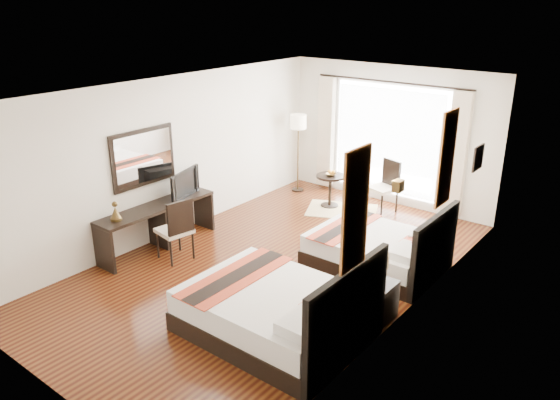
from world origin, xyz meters
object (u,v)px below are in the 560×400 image
Objects in this scene: bed_near at (278,311)px; fruit_bowl at (331,175)px; television at (181,183)px; desk_chair at (176,241)px; table_lamp at (379,262)px; console_desk at (158,226)px; bed_far at (379,250)px; vase at (367,286)px; side_table at (330,191)px; window_chair at (383,196)px; nightstand at (375,301)px; floor_lamp at (298,127)px.

fruit_bowl is (-1.91, 4.13, 0.37)m from bed_near.
television is 0.81× the size of desk_chair.
table_lamp is 0.18× the size of console_desk.
bed_far is 2.68m from fruit_bowl.
television reaches higher than fruit_bowl.
vase is at bearing -67.35° from bed_far.
console_desk reaches higher than side_table.
bed_far is 9.54× the size of fruit_bowl.
table_lamp is 3.45m from desk_chair.
bed_near reaches higher than desk_chair.
table_lamp is at bearing -47.77° from side_table.
table_lamp is 3.99m from console_desk.
bed_far is 1.87× the size of desk_chair.
console_desk is at bearing -110.67° from fruit_bowl.
console_desk is 4.43m from window_chair.
desk_chair is at bearing -157.07° from television.
window_chair is at bearing 116.64° from nightstand.
bed_near is 1.12× the size of bed_far.
nightstand is at bearing 53.30° from bed_near.
vase is 0.19× the size of side_table.
desk_chair is 4.06m from floor_lamp.
television is at bearing -113.92° from fruit_bowl.
television reaches higher than console_desk.
bed_near reaches higher than vase.
vase is 0.15× the size of television.
floor_lamp is (-3.78, 3.34, 0.66)m from table_lamp.
side_table is at bearing 129.52° from vase.
nightstand is 0.51× the size of desk_chair.
console_desk is at bearing -175.44° from nightstand.
television is 1.10m from desk_chair.
fruit_bowl is (-2.68, 3.26, 0.13)m from vase.
bed_near reaches higher than window_chair.
bed_far reaches higher than vase.
television is (-3.93, 0.12, 0.23)m from table_lamp.
floor_lamp is (-3.82, 3.45, 1.17)m from nightstand.
window_chair reaches higher than nightstand.
bed_near is 17.30× the size of vase.
table_lamp reaches higher than fruit_bowl.
nightstand is 3.44m from desk_chair.
vase is 0.62× the size of fruit_bowl.
table_lamp is 0.47× the size of television.
bed_far is 1.52m from nightstand.
console_desk reaches higher than fruit_bowl.
fruit_bowl reaches higher than nightstand.
television is (-3.17, 1.30, 0.68)m from bed_near.
bed_near is 4.58m from side_table.
television is (-3.28, -1.13, 0.71)m from bed_far.
window_chair is at bearing 26.13° from fruit_bowl.
floor_lamp is at bearing -70.43° from window_chair.
bed_near is at bearing -56.21° from floor_lamp.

